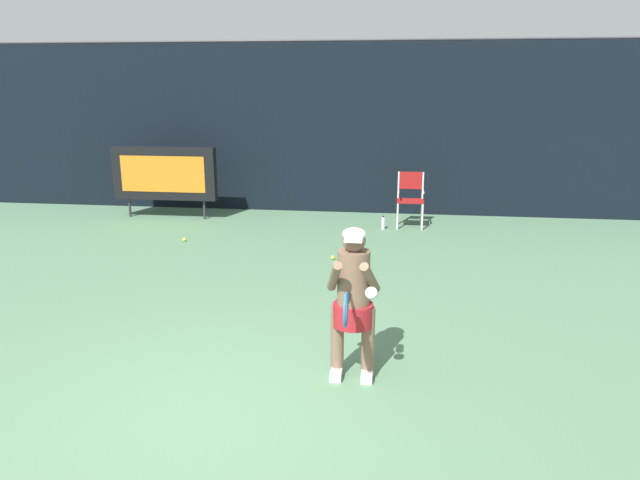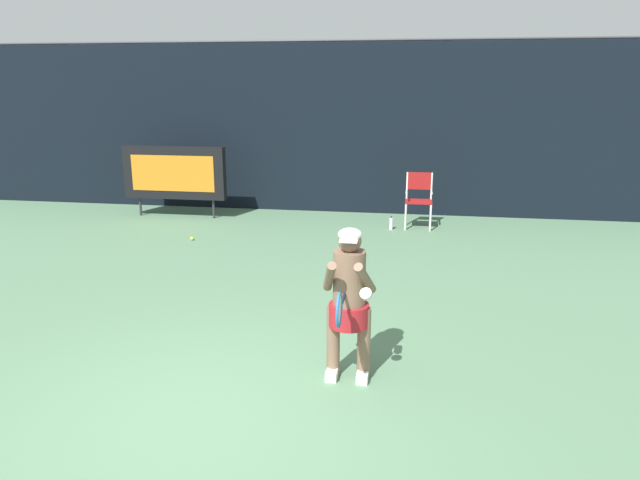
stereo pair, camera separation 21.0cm
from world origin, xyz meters
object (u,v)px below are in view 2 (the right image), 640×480
water_bottle (391,223)px  tennis_player (349,298)px  scoreboard (174,173)px  tennis_ball_loose (192,238)px  tennis_ball_spare (338,258)px  tennis_racket (340,309)px  umpire_chair (419,197)px

water_bottle → tennis_player: (-0.13, -6.06, 0.70)m
scoreboard → tennis_ball_loose: 2.27m
tennis_player → tennis_ball_spare: tennis_player is taller
tennis_player → tennis_racket: tennis_player is taller
tennis_ball_loose → tennis_ball_spare: size_ratio=1.00×
umpire_chair → tennis_ball_loose: 4.44m
umpire_chair → tennis_racket: size_ratio=1.79×
tennis_ball_spare → water_bottle: bearing=70.8°
water_bottle → tennis_ball_spare: size_ratio=3.90×
water_bottle → tennis_ball_loose: (-3.55, -1.40, -0.09)m
tennis_racket → tennis_ball_spare: size_ratio=8.85×
umpire_chair → tennis_ball_spare: (-1.27, -2.45, -0.58)m
umpire_chair → water_bottle: 0.77m
umpire_chair → tennis_player: (-0.65, -6.34, 0.21)m
tennis_racket → tennis_ball_loose: size_ratio=8.85×
water_bottle → tennis_racket: 6.62m
scoreboard → tennis_racket: scoreboard is taller
water_bottle → umpire_chair: bearing=28.3°
umpire_chair → tennis_racket: umpire_chair is taller
tennis_racket → tennis_player: bearing=92.7°
water_bottle → tennis_player: 6.10m
tennis_ball_loose → tennis_ball_spare: 2.90m
tennis_player → tennis_ball_spare: size_ratio=22.10×
umpire_chair → water_bottle: bearing=-151.7°
umpire_chair → tennis_racket: (-0.67, -6.85, 0.29)m
water_bottle → tennis_racket: bearing=-91.4°
water_bottle → tennis_ball_loose: 3.82m
tennis_ball_spare → umpire_chair: bearing=62.6°
scoreboard → tennis_player: size_ratio=1.46×
tennis_ball_loose → tennis_racket: bearing=-56.7°
umpire_chair → scoreboard: bearing=178.6°
tennis_player → tennis_ball_loose: bearing=126.3°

